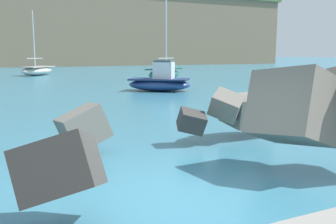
% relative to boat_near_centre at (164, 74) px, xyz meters
% --- Properties ---
extents(ground_plane, '(400.00, 400.00, 0.00)m').
position_rel_boat_near_centre_xyz_m(ground_plane, '(-11.63, -25.08, -0.63)').
color(ground_plane, teal).
extents(breakwater_jetty, '(32.71, 6.49, 2.76)m').
position_rel_boat_near_centre_xyz_m(breakwater_jetty, '(-7.75, -24.58, 0.41)').
color(breakwater_jetty, '#3D3A38').
rests_on(breakwater_jetty, ground).
extents(boat_near_centre, '(4.42, 3.61, 8.11)m').
position_rel_boat_near_centre_xyz_m(boat_near_centre, '(0.00, 0.00, 0.00)').
color(boat_near_centre, '#1E6656').
rests_on(boat_near_centre, ground).
extents(boat_near_right, '(4.84, 5.42, 7.03)m').
position_rel_boat_near_centre_xyz_m(boat_near_right, '(-9.11, 13.96, -0.08)').
color(boat_near_right, beige).
rests_on(boat_near_right, ground).
extents(boat_far_left, '(4.45, 4.09, 1.98)m').
position_rel_boat_near_centre_xyz_m(boat_far_left, '(-4.21, -8.28, -0.02)').
color(boat_far_left, navy).
rests_on(boat_far_left, ground).
extents(headland_bluff, '(76.82, 45.42, 15.57)m').
position_rel_boat_near_centre_xyz_m(headland_bluff, '(11.25, 62.81, 7.18)').
color(headland_bluff, '#847056').
rests_on(headland_bluff, ground).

